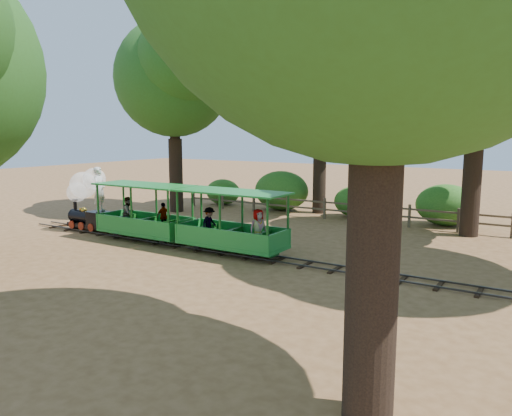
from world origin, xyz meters
The scene contains 13 objects.
ground centered at (0.00, 0.00, 0.00)m, with size 90.00×90.00×0.00m, color #A57247.
track centered at (0.00, 0.00, 0.07)m, with size 22.00×1.00×0.10m.
locomotive centered at (-8.16, 0.08, 1.55)m, with size 2.35×1.10×2.76m.
carriage_front centered at (-4.90, 0.01, 0.82)m, with size 3.96×1.62×2.06m.
carriage_rear centered at (-0.78, -0.01, 0.83)m, with size 3.96×1.62×2.06m.
oak_nw centered at (-8.53, 6.08, 7.08)m, with size 7.37×6.49×9.74m.
oak_nc centered at (-2.03, 9.59, 8.01)m, with size 8.51×7.49×11.07m.
oak_ne centered at (5.47, 7.57, 6.51)m, with size 6.69×5.89×8.93m.
fence centered at (0.00, 8.00, 0.58)m, with size 18.10×0.10×1.00m.
shrub_west centered at (-7.90, 9.30, 0.72)m, with size 2.08×1.60×1.44m, color #2D6B1E.
shrub_mid_w centered at (-4.09, 9.30, 1.03)m, with size 2.99×2.30×2.07m, color #2D6B1E.
shrub_mid_e centered at (0.06, 9.30, 0.75)m, with size 2.18×1.67×1.51m, color #2D6B1E.
shrub_east centered at (4.24, 9.30, 0.92)m, with size 2.65×2.04×1.83m, color #2D6B1E.
Camera 1 is at (8.72, -13.56, 4.13)m, focal length 35.00 mm.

